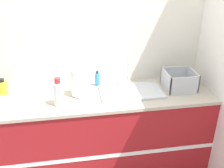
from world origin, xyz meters
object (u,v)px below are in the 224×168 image
bottle_yellow (3,87)px  soap_dispenser (97,79)px  dish_rack (179,82)px  bottle_white_spray (59,93)px  sink (131,91)px  paper_towel_roll (77,83)px

bottle_yellow → soap_dispenser: (0.88, 0.03, 0.00)m
dish_rack → bottle_white_spray: size_ratio=1.10×
dish_rack → sink: bearing=-179.2°
sink → bottle_yellow: (-1.18, 0.17, 0.05)m
dish_rack → soap_dispenser: dish_rack is taller
dish_rack → bottle_white_spray: (-1.13, -0.14, 0.04)m
dish_rack → bottle_yellow: bearing=174.4°
sink → dish_rack: sink is taller
soap_dispenser → paper_towel_roll: bearing=-137.4°
paper_towel_roll → bottle_white_spray: paper_towel_roll is taller
bottle_white_spray → soap_dispenser: size_ratio=1.67×
sink → dish_rack: 0.48m
dish_rack → paper_towel_roll: bearing=179.7°
bottle_yellow → paper_towel_roll: bearing=-12.9°
bottle_white_spray → bottle_yellow: bottle_white_spray is taller
bottle_white_spray → bottle_yellow: 0.60m
sink → paper_towel_roll: bearing=178.6°
paper_towel_roll → dish_rack: (0.97, -0.01, -0.06)m
soap_dispenser → sink: bearing=-33.8°
sink → soap_dispenser: 0.36m
sink → dish_rack: bearing=0.8°
dish_rack → soap_dispenser: 0.79m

